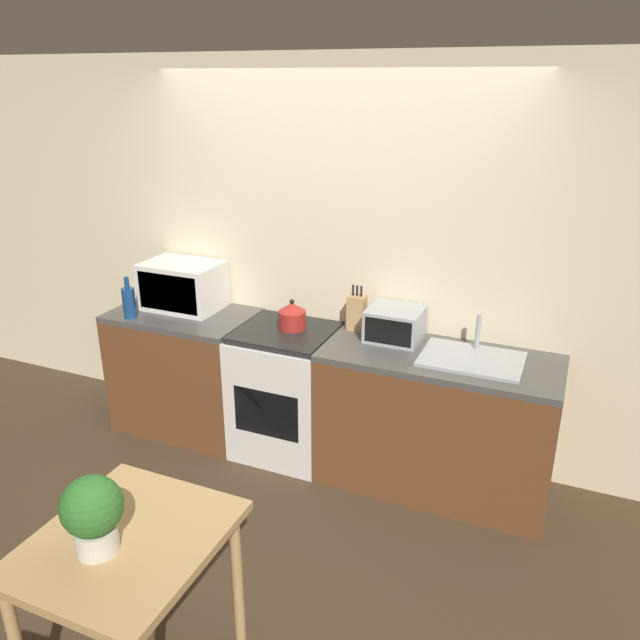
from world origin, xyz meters
TOP-DOWN VIEW (x-y plane):
  - ground_plane at (0.00, 0.00)m, footprint 16.00×16.00m
  - wall_back at (0.00, 1.17)m, footprint 10.00×0.06m
  - counter_left_run at (-1.03, 0.83)m, footprint 0.99×0.62m
  - counter_right_run at (0.81, 0.83)m, footprint 1.42×0.62m
  - stove_range at (-0.21, 0.83)m, footprint 0.64×0.62m
  - kettle at (-0.19, 0.88)m, footprint 0.18×0.18m
  - microwave at (-1.07, 0.93)m, footprint 0.54×0.38m
  - bottle at (-1.30, 0.62)m, footprint 0.09×0.09m
  - knife_block at (0.21, 1.02)m, footprint 0.11×0.09m
  - toaster_oven at (0.49, 0.97)m, footprint 0.34×0.30m
  - sink_basin at (1.00, 0.84)m, footprint 0.59×0.42m
  - dining_table at (-0.00, -1.04)m, footprint 0.70×0.80m
  - potted_plant at (-0.05, -1.14)m, footprint 0.23×0.23m

SIDE VIEW (x-z plane):
  - ground_plane at x=0.00m, z-range 0.00..0.00m
  - stove_range at x=-0.21m, z-range 0.00..0.90m
  - counter_left_run at x=-1.03m, z-range 0.00..0.90m
  - counter_right_run at x=0.81m, z-range 0.00..0.90m
  - dining_table at x=0.00m, z-range 0.27..1.02m
  - sink_basin at x=1.00m, z-range 0.79..1.03m
  - potted_plant at x=-0.05m, z-range 0.77..1.09m
  - kettle at x=-0.19m, z-range 0.89..1.09m
  - toaster_oven at x=0.49m, z-range 0.90..1.10m
  - bottle at x=-1.30m, z-range 0.87..1.16m
  - knife_block at x=0.21m, z-range 0.87..1.17m
  - microwave at x=-1.07m, z-range 0.90..1.23m
  - wall_back at x=0.00m, z-range 0.00..2.60m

